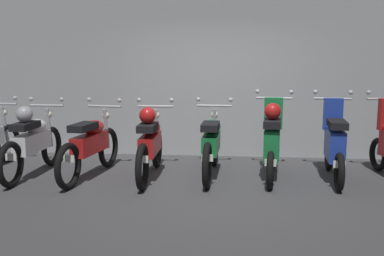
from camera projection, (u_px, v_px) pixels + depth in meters
The scene contains 8 objects.
ground_plane at pixel (209, 188), 6.21m from camera, with size 80.00×80.00×0.00m, color #424244.
back_wall at pixel (216, 77), 8.14m from camera, with size 16.00×0.30×2.85m, color #9EA0A3.
motorbike_slot_1 at pixel (33, 141), 6.83m from camera, with size 0.59×1.95×1.15m.
motorbike_slot_2 at pixel (91, 145), 6.74m from camera, with size 0.58×1.94×1.15m.
motorbike_slot_3 at pixel (150, 143), 6.70m from camera, with size 0.59×1.95×1.15m.
motorbike_slot_4 at pixel (211, 144), 6.80m from camera, with size 0.59×1.95×1.15m.
motorbike_slot_5 at pixel (272, 140), 6.67m from camera, with size 0.59×1.68×1.29m.
motorbike_slot_6 at pixel (334, 144), 6.60m from camera, with size 0.59×1.68×1.29m.
Camera 1 is at (0.32, -5.99, 1.81)m, focal length 42.17 mm.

